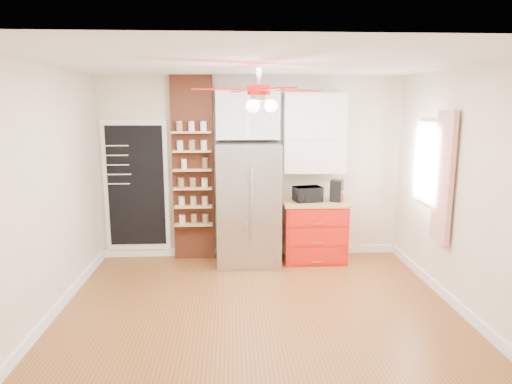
{
  "coord_description": "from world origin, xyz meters",
  "views": [
    {
      "loc": [
        -0.29,
        -4.77,
        2.28
      ],
      "look_at": [
        0.02,
        0.9,
        1.19
      ],
      "focal_mm": 32.0,
      "sensor_mm": 36.0,
      "label": 1
    }
  ],
  "objects": [
    {
      "name": "wall_right",
      "position": [
        2.25,
        0.0,
        1.35
      ],
      "size": [
        0.02,
        4.0,
        2.7
      ],
      "primitive_type": "cube",
      "color": "beige",
      "rests_on": "floor"
    },
    {
      "name": "pantry_jar_beans",
      "position": [
        -0.67,
        1.81,
        1.44
      ],
      "size": [
        0.09,
        0.09,
        0.14
      ],
      "primitive_type": "cylinder",
      "rotation": [
        0.0,
        0.0,
        -0.07
      ],
      "color": "olive",
      "rests_on": "brick_pillar"
    },
    {
      "name": "canister_right",
      "position": [
        1.25,
        1.64,
        0.97
      ],
      "size": [
        0.14,
        0.14,
        0.14
      ],
      "primitive_type": "cylinder",
      "rotation": [
        0.0,
        0.0,
        0.36
      ],
      "color": "red",
      "rests_on": "red_cabinet"
    },
    {
      "name": "ceiling_fan",
      "position": [
        0.0,
        0.0,
        2.42
      ],
      "size": [
        1.4,
        1.4,
        0.44
      ],
      "color": "silver",
      "rests_on": "ceiling"
    },
    {
      "name": "window",
      "position": [
        2.23,
        0.9,
        1.55
      ],
      "size": [
        0.04,
        0.75,
        1.05
      ],
      "primitive_type": "cube",
      "color": "white",
      "rests_on": "wall_right"
    },
    {
      "name": "wall_front",
      "position": [
        0.0,
        -2.0,
        1.35
      ],
      "size": [
        4.5,
        0.02,
        2.7
      ],
      "primitive_type": "cube",
      "color": "beige",
      "rests_on": "floor"
    },
    {
      "name": "wall_left",
      "position": [
        -2.25,
        0.0,
        1.35
      ],
      "size": [
        0.02,
        4.0,
        2.7
      ],
      "primitive_type": "cube",
      "color": "beige",
      "rests_on": "floor"
    },
    {
      "name": "coffee_maker",
      "position": [
        1.23,
        1.65,
        1.06
      ],
      "size": [
        0.23,
        0.24,
        0.31
      ],
      "primitive_type": "cube",
      "rotation": [
        0.0,
        0.0,
        -0.43
      ],
      "color": "black",
      "rests_on": "red_cabinet"
    },
    {
      "name": "toaster_oven",
      "position": [
        0.81,
        1.67,
        1.01
      ],
      "size": [
        0.44,
        0.34,
        0.22
      ],
      "primitive_type": "imported",
      "rotation": [
        0.0,
        0.0,
        0.22
      ],
      "color": "black",
      "rests_on": "red_cabinet"
    },
    {
      "name": "curtain",
      "position": [
        2.18,
        0.35,
        1.45
      ],
      "size": [
        0.06,
        0.4,
        1.55
      ],
      "primitive_type": "cube",
      "color": "red",
      "rests_on": "wall_right"
    },
    {
      "name": "wall_back",
      "position": [
        0.0,
        2.0,
        1.35
      ],
      "size": [
        4.5,
        0.02,
        2.7
      ],
      "primitive_type": "cube",
      "color": "beige",
      "rests_on": "floor"
    },
    {
      "name": "chalkboard",
      "position": [
        -1.7,
        1.96,
        1.1
      ],
      "size": [
        0.95,
        0.05,
        1.95
      ],
      "color": "white",
      "rests_on": "wall_back"
    },
    {
      "name": "fridge",
      "position": [
        -0.05,
        1.63,
        0.88
      ],
      "size": [
        0.9,
        0.7,
        1.75
      ],
      "primitive_type": "cube",
      "color": "#A7A7AC",
      "rests_on": "floor"
    },
    {
      "name": "canister_left",
      "position": [
        1.27,
        1.62,
        0.97
      ],
      "size": [
        0.13,
        0.13,
        0.14
      ],
      "primitive_type": "cylinder",
      "rotation": [
        0.0,
        0.0,
        -0.3
      ],
      "color": "#AF092E",
      "rests_on": "red_cabinet"
    },
    {
      "name": "ceiling",
      "position": [
        0.0,
        0.0,
        2.7
      ],
      "size": [
        4.5,
        4.5,
        0.0
      ],
      "primitive_type": "plane",
      "color": "white",
      "rests_on": "wall_back"
    },
    {
      "name": "upper_glass_cabinet",
      "position": [
        -0.05,
        1.82,
        2.15
      ],
      "size": [
        0.9,
        0.35,
        0.7
      ],
      "primitive_type": "cube",
      "color": "white",
      "rests_on": "wall_back"
    },
    {
      "name": "brick_pillar",
      "position": [
        -0.85,
        1.92,
        1.35
      ],
      "size": [
        0.6,
        0.16,
        2.7
      ],
      "primitive_type": "cube",
      "color": "brown",
      "rests_on": "floor"
    },
    {
      "name": "pantry_jar_oats",
      "position": [
        -0.97,
        1.76,
        1.44
      ],
      "size": [
        0.09,
        0.09,
        0.14
      ],
      "primitive_type": "cylinder",
      "rotation": [
        0.0,
        0.0,
        -0.1
      ],
      "color": "beige",
      "rests_on": "brick_pillar"
    },
    {
      "name": "red_cabinet",
      "position": [
        0.92,
        1.68,
        0.45
      ],
      "size": [
        0.94,
        0.64,
        0.9
      ],
      "color": "red",
      "rests_on": "floor"
    },
    {
      "name": "floor",
      "position": [
        0.0,
        0.0,
        0.0
      ],
      "size": [
        4.5,
        4.5,
        0.0
      ],
      "primitive_type": "plane",
      "color": "brown",
      "rests_on": "ground"
    },
    {
      "name": "upper_shelf_unit",
      "position": [
        0.92,
        1.85,
        1.88
      ],
      "size": [
        0.9,
        0.3,
        1.15
      ],
      "primitive_type": "cube",
      "color": "white",
      "rests_on": "wall_back"
    }
  ]
}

